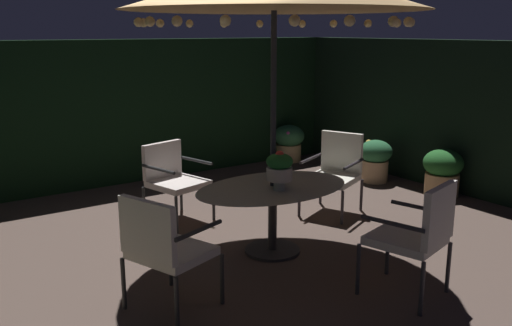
{
  "coord_description": "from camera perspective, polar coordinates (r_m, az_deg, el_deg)",
  "views": [
    {
      "loc": [
        -3.01,
        -4.42,
        2.22
      ],
      "look_at": [
        0.15,
        0.18,
        0.87
      ],
      "focal_mm": 39.06,
      "sensor_mm": 36.0,
      "label": 1
    }
  ],
  "objects": [
    {
      "name": "potted_plant_back_left",
      "position": [
        9.59,
        3.37,
        2.24
      ],
      "size": [
        0.53,
        0.53,
        0.63
      ],
      "color": "tan",
      "rests_on": "ground_plane"
    },
    {
      "name": "potted_plant_left_near",
      "position": [
        8.46,
        12.12,
        0.44
      ],
      "size": [
        0.49,
        0.49,
        0.63
      ],
      "color": "tan",
      "rests_on": "ground_plane"
    },
    {
      "name": "ground_plane",
      "position": [
        5.79,
        -0.23,
        -9.1
      ],
      "size": [
        7.6,
        7.02,
        0.02
      ],
      "primitive_type": "cube",
      "color": "#4F3E36"
    },
    {
      "name": "patio_chair_north",
      "position": [
        4.48,
        -9.51,
        -8.25
      ],
      "size": [
        0.74,
        0.77,
        0.97
      ],
      "color": "#2D2D2B",
      "rests_on": "ground_plane"
    },
    {
      "name": "centerpiece_planter",
      "position": [
        5.35,
        2.42,
        -0.45
      ],
      "size": [
        0.26,
        0.26,
        0.39
      ],
      "color": "beige",
      "rests_on": "patio_dining_table"
    },
    {
      "name": "patio_chair_east",
      "position": [
        6.93,
        8.13,
        -0.6
      ],
      "size": [
        0.81,
        0.79,
        0.97
      ],
      "color": "#302C30",
      "rests_on": "ground_plane"
    },
    {
      "name": "patio_chair_northeast",
      "position": [
        4.83,
        16.23,
        -6.76
      ],
      "size": [
        0.7,
        0.73,
        1.01
      ],
      "color": "#2C2C30",
      "rests_on": "ground_plane"
    },
    {
      "name": "potted_plant_back_right",
      "position": [
        8.0,
        18.57,
        -0.76
      ],
      "size": [
        0.54,
        0.54,
        0.64
      ],
      "color": "tan",
      "rests_on": "ground_plane"
    },
    {
      "name": "hedge_backdrop_rear",
      "position": [
        8.42,
        -13.25,
        5.13
      ],
      "size": [
        7.6,
        0.3,
        2.08
      ],
      "primitive_type": "cube",
      "color": "black",
      "rests_on": "ground_plane"
    },
    {
      "name": "patio_dining_table",
      "position": [
        5.59,
        1.72,
        -3.65
      ],
      "size": [
        1.65,
        1.09,
        0.7
      ],
      "color": "#312E2E",
      "rests_on": "ground_plane"
    },
    {
      "name": "patio_chair_southeast",
      "position": [
        6.64,
        -8.53,
        -1.28
      ],
      "size": [
        0.74,
        0.74,
        0.91
      ],
      "color": "#292B2C",
      "rests_on": "ground_plane"
    },
    {
      "name": "hedge_backdrop_right",
      "position": [
        8.08,
        21.77,
        4.18
      ],
      "size": [
        0.3,
        7.02,
        2.08
      ],
      "primitive_type": "cube",
      "color": "black",
      "rests_on": "ground_plane"
    }
  ]
}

